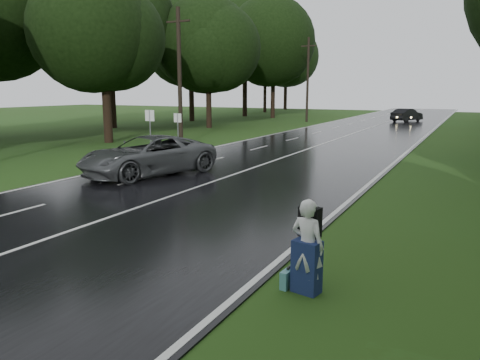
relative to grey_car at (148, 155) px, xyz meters
The scene contains 14 objects.
ground 9.76m from the grey_car, 69.76° to the right, with size 160.00×160.00×0.00m, color #224313.
road 11.43m from the grey_car, 72.84° to the left, with size 12.00×140.00×0.04m, color black.
lane_center 11.42m from the grey_car, 72.84° to the left, with size 0.12×140.00×0.01m, color silver.
grey_car is the anchor object (origin of this frame).
far_car 41.76m from the grey_car, 82.66° to the left, with size 1.60×4.60×1.51m, color black.
hitchhiker 13.04m from the grey_car, 38.53° to the right, with size 0.73×0.68×1.81m.
suitcase 12.72m from the grey_car, 39.39° to the right, with size 0.14×0.50×0.36m, color teal.
utility_pole_mid 11.28m from the grey_car, 117.19° to the left, with size 1.80×0.28×9.03m, color black, non-canonical shape.
utility_pole_far 36.26m from the grey_car, 98.15° to the left, with size 1.80×0.28×9.61m, color black, non-canonical shape.
road_sign_a 6.42m from the grey_car, 127.14° to the left, with size 0.63×0.10×2.61m, color white, non-canonical shape.
road_sign_b 8.74m from the grey_car, 116.19° to the left, with size 0.55×0.10×2.29m, color white, non-canonical shape.
tree_left_d 14.03m from the grey_car, 140.10° to the left, with size 8.68×8.68×13.57m, color black, non-canonical shape.
tree_left_e 25.78m from the grey_car, 115.18° to the left, with size 8.66×8.66×13.54m, color black, non-canonical shape.
tree_left_f 42.65m from the grey_car, 105.94° to the left, with size 10.61×10.61×16.59m, color black, non-canonical shape.
Camera 1 is at (9.44, -6.76, 3.76)m, focal length 34.21 mm.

